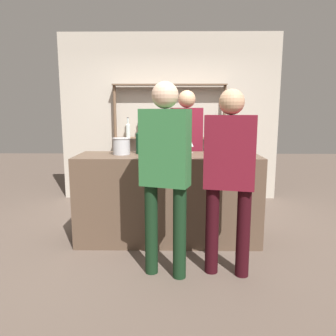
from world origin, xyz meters
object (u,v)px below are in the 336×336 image
(counter_bottle_0, at_px, (156,145))
(ice_bucket, at_px, (121,146))
(counter_bottle_4, at_px, (153,142))
(counter_bottle_3, at_px, (230,144))
(customer_right, at_px, (229,169))
(counter_bottle_2, at_px, (139,142))
(wine_glass, at_px, (191,143))
(counter_bottle_1, at_px, (167,145))
(customer_center, at_px, (165,164))
(server_behind_counter, at_px, (186,143))

(counter_bottle_0, relative_size, ice_bucket, 1.59)
(counter_bottle_0, relative_size, counter_bottle_4, 0.94)
(counter_bottle_3, bearing_deg, ice_bucket, -179.61)
(customer_right, bearing_deg, counter_bottle_3, 3.13)
(counter_bottle_0, bearing_deg, counter_bottle_2, 142.33)
(counter_bottle_0, height_order, wine_glass, counter_bottle_0)
(counter_bottle_2, xyz_separation_m, ice_bucket, (-0.20, -0.06, -0.05))
(counter_bottle_1, relative_size, ice_bucket, 1.51)
(counter_bottle_1, distance_m, customer_center, 0.86)
(counter_bottle_1, relative_size, wine_glass, 2.04)
(ice_bucket, xyz_separation_m, customer_center, (0.53, -0.91, -0.06))
(counter_bottle_4, relative_size, ice_bucket, 1.69)
(server_behind_counter, bearing_deg, counter_bottle_0, -37.40)
(counter_bottle_4, distance_m, customer_right, 1.20)
(counter_bottle_0, height_order, server_behind_counter, server_behind_counter)
(counter_bottle_0, distance_m, ice_bucket, 0.42)
(counter_bottle_4, bearing_deg, server_behind_counter, 59.13)
(counter_bottle_0, relative_size, counter_bottle_3, 1.02)
(counter_bottle_1, height_order, counter_bottle_2, counter_bottle_2)
(counter_bottle_0, xyz_separation_m, counter_bottle_1, (0.12, 0.04, -0.00))
(counter_bottle_0, xyz_separation_m, counter_bottle_3, (0.85, 0.11, -0.00))
(ice_bucket, bearing_deg, customer_center, -59.90)
(ice_bucket, bearing_deg, counter_bottle_1, -6.18)
(wine_glass, distance_m, customer_center, 1.13)
(ice_bucket, bearing_deg, counter_bottle_3, 0.39)
(counter_bottle_0, bearing_deg, wine_glass, 35.09)
(counter_bottle_4, bearing_deg, counter_bottle_3, -2.73)
(wine_glass, relative_size, server_behind_counter, 0.09)
(ice_bucket, bearing_deg, counter_bottle_2, 17.81)
(ice_bucket, xyz_separation_m, server_behind_counter, (0.79, 0.76, -0.04))
(customer_right, height_order, server_behind_counter, server_behind_counter)
(counter_bottle_2, height_order, counter_bottle_3, counter_bottle_2)
(counter_bottle_0, height_order, counter_bottle_2, counter_bottle_2)
(counter_bottle_2, relative_size, customer_right, 0.21)
(customer_right, bearing_deg, counter_bottle_0, 54.69)
(counter_bottle_0, relative_size, counter_bottle_1, 1.05)
(customer_right, bearing_deg, ice_bucket, 64.53)
(counter_bottle_4, relative_size, customer_right, 0.21)
(counter_bottle_1, bearing_deg, ice_bucket, 173.82)
(counter_bottle_3, distance_m, wine_glass, 0.48)
(counter_bottle_1, height_order, wine_glass, counter_bottle_1)
(counter_bottle_2, height_order, customer_center, customer_center)
(customer_center, bearing_deg, customer_right, -68.46)
(counter_bottle_0, bearing_deg, counter_bottle_1, 19.71)
(customer_right, bearing_deg, counter_bottle_4, 51.61)
(counter_bottle_3, relative_size, counter_bottle_4, 0.92)
(counter_bottle_0, height_order, customer_right, customer_right)
(customer_right, bearing_deg, counter_bottle_1, 48.06)
(counter_bottle_1, bearing_deg, counter_bottle_2, 159.77)
(counter_bottle_4, relative_size, server_behind_counter, 0.20)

